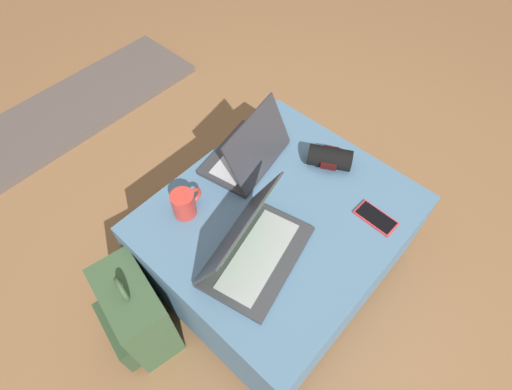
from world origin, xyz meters
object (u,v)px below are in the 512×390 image
(laptop_near, at_px, (250,247))
(coffee_mug, at_px, (185,203))
(backpack, at_px, (136,314))
(laptop_far, at_px, (249,152))
(wrist_brace, at_px, (330,158))
(cell_phone, at_px, (376,218))

(laptop_near, xyz_separation_m, coffee_mug, (-0.03, 0.28, 0.00))
(coffee_mug, bearing_deg, backpack, -172.44)
(laptop_far, bearing_deg, coffee_mug, -10.89)
(laptop_far, bearing_deg, backpack, -6.84)
(laptop_far, distance_m, coffee_mug, 0.33)
(backpack, distance_m, wrist_brace, 0.93)
(laptop_far, relative_size, coffee_mug, 2.98)
(wrist_brace, distance_m, coffee_mug, 0.57)
(laptop_near, bearing_deg, coffee_mug, 83.45)
(laptop_far, relative_size, backpack, 0.78)
(cell_phone, bearing_deg, laptop_near, 151.62)
(laptop_near, xyz_separation_m, wrist_brace, (0.49, 0.04, -0.01))
(backpack, height_order, coffee_mug, coffee_mug)
(laptop_far, height_order, cell_phone, laptop_far)
(laptop_near, distance_m, laptop_far, 0.41)
(cell_phone, bearing_deg, coffee_mug, 131.59)
(laptop_near, relative_size, laptop_far, 1.17)
(laptop_near, relative_size, coffee_mug, 3.49)
(laptop_near, xyz_separation_m, cell_phone, (0.40, -0.23, -0.04))
(wrist_brace, bearing_deg, laptop_far, 128.48)
(laptop_near, bearing_deg, backpack, 134.55)
(laptop_near, height_order, backpack, laptop_near)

